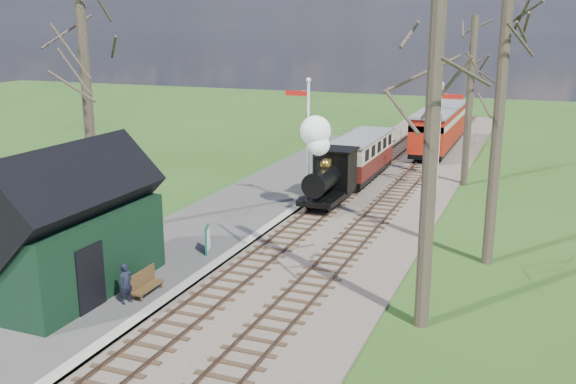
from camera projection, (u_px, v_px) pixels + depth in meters
name	position (u px, v px, depth m)	size (l,w,h in m)	color
ground	(108.00, 383.00, 15.61)	(140.00, 140.00, 0.00)	#274B17
distant_hills	(462.00, 238.00, 77.00)	(114.40, 48.00, 22.02)	#385B23
ballast_bed	(380.00, 185.00, 34.90)	(8.00, 60.00, 0.10)	brown
track_near	(357.00, 182.00, 35.35)	(1.60, 60.00, 0.15)	brown
track_far	(404.00, 187.00, 34.42)	(1.60, 60.00, 0.15)	brown
platform	(235.00, 214.00, 29.43)	(5.00, 44.00, 0.20)	#474442
coping_strip	(282.00, 219.00, 28.60)	(0.40, 44.00, 0.21)	#B2AD9E
station_shed	(70.00, 228.00, 20.19)	(3.25, 6.30, 4.78)	black
semaphore_near	(307.00, 135.00, 29.36)	(1.22, 0.24, 6.22)	silver
semaphore_far	(441.00, 128.00, 32.96)	(1.22, 0.24, 5.72)	silver
bare_trees	(305.00, 119.00, 22.90)	(15.51, 22.39, 12.00)	#382D23
fence_line	(413.00, 136.00, 47.71)	(12.60, 0.08, 1.00)	slate
locomotive	(327.00, 167.00, 30.12)	(1.77, 4.14, 4.43)	black
coach	(361.00, 155.00, 35.70)	(2.07, 7.09, 2.18)	black
red_carriage_a	(433.00, 133.00, 41.89)	(2.31, 5.73, 2.44)	black
red_carriage_b	(446.00, 122.00, 46.83)	(2.31, 5.73, 2.44)	black
sign_board	(208.00, 239.00, 23.95)	(0.32, 0.68, 1.03)	#104E3F
bench	(145.00, 283.00, 20.29)	(0.42, 1.37, 0.78)	#4E361C
person	(126.00, 283.00, 19.54)	(0.47, 0.31, 1.28)	black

